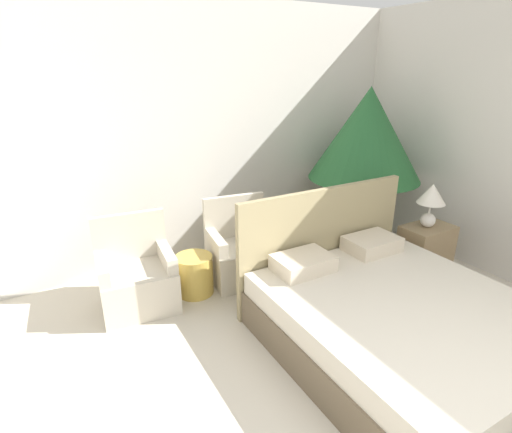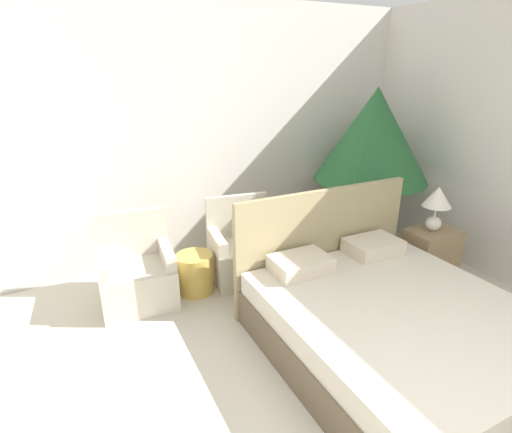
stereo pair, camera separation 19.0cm
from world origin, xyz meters
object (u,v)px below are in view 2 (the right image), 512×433
at_px(table_lamp, 437,201).
at_px(potted_palm, 373,138).
at_px(nightstand, 430,254).
at_px(side_table, 195,273).
at_px(bed, 392,324).
at_px(armchair_near_window_right, 243,255).
at_px(armchair_near_window_left, 138,278).

bearing_deg(table_lamp, potted_palm, 94.37).
distance_m(nightstand, table_lamp, 0.61).
xyz_separation_m(potted_palm, side_table, (-2.28, -0.06, -1.20)).
bearing_deg(bed, nightstand, 30.23).
height_order(potted_palm, table_lamp, potted_palm).
xyz_separation_m(armchair_near_window_right, side_table, (-0.57, -0.04, -0.06)).
relative_size(armchair_near_window_right, nightstand, 1.54).
bearing_deg(potted_palm, nightstand, -83.97).
relative_size(bed, armchair_near_window_left, 2.39).
height_order(nightstand, table_lamp, table_lamp).
xyz_separation_m(bed, armchair_near_window_left, (-1.66, 1.67, -0.01)).
height_order(bed, armchair_near_window_left, bed).
relative_size(armchair_near_window_left, table_lamp, 1.84).
distance_m(armchair_near_window_left, table_lamp, 3.12).
xyz_separation_m(bed, nightstand, (1.28, 0.75, 0.01)).
height_order(armchair_near_window_left, table_lamp, table_lamp).
distance_m(potted_palm, side_table, 2.58).
bearing_deg(side_table, potted_palm, 1.59).
xyz_separation_m(bed, side_table, (-1.09, 1.63, -0.07)).
bearing_deg(table_lamp, armchair_near_window_left, 162.48).
xyz_separation_m(nightstand, side_table, (-2.38, 0.88, -0.08)).
height_order(bed, side_table, bed).
xyz_separation_m(potted_palm, table_lamp, (0.07, -0.94, -0.52)).
distance_m(armchair_near_window_right, potted_palm, 2.05).
xyz_separation_m(bed, table_lamp, (1.25, 0.75, 0.62)).
relative_size(potted_palm, table_lamp, 4.14).
distance_m(armchair_near_window_right, table_lamp, 2.10).
relative_size(nightstand, table_lamp, 1.19).
xyz_separation_m(armchair_near_window_left, potted_palm, (2.84, 0.02, 1.14)).
bearing_deg(potted_palm, side_table, -178.41).
height_order(table_lamp, side_table, table_lamp).
bearing_deg(nightstand, armchair_near_window_left, 162.55).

